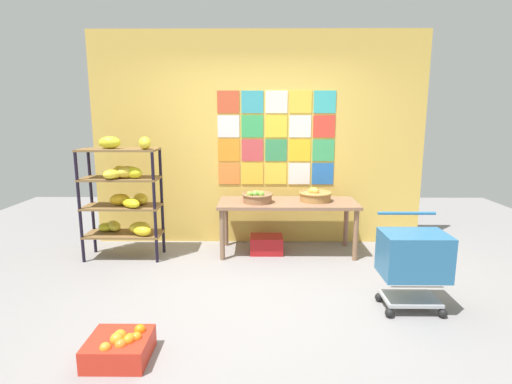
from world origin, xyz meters
name	(u,v)px	position (x,y,z in m)	size (l,w,h in m)	color
ground	(257,297)	(0.00, 0.00, 0.00)	(9.42, 9.42, 0.00)	gray
back_wall_with_art	(259,140)	(0.01, 1.74, 1.39)	(4.35, 0.07, 2.77)	gold
banana_shelf_unit	(124,193)	(-1.59, 1.08, 0.80)	(0.91, 0.53, 1.47)	black
display_table	(288,207)	(0.37, 1.27, 0.58)	(1.71, 0.66, 0.66)	#876048
fruit_basket_centre	(257,197)	(-0.01, 1.22, 0.73)	(0.38, 0.38, 0.16)	#946442
fruit_basket_right	(315,195)	(0.71, 1.32, 0.73)	(0.41, 0.41, 0.17)	#A7773F
produce_crate_under_table	(266,244)	(0.11, 1.26, 0.11)	(0.41, 0.31, 0.22)	#A9181B
orange_crate_foreground	(120,347)	(-0.97, -1.02, 0.10)	(0.43, 0.39, 0.23)	red
shopping_cart	(413,258)	(1.37, -0.24, 0.48)	(0.56, 0.45, 0.84)	black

